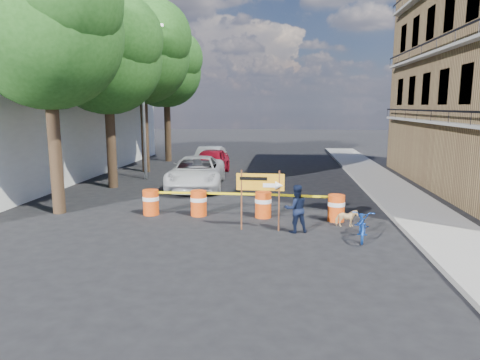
% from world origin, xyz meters
% --- Properties ---
extents(ground, '(120.00, 120.00, 0.00)m').
position_xyz_m(ground, '(0.00, 0.00, 0.00)').
color(ground, black).
rests_on(ground, ground).
extents(sidewalk_east, '(2.40, 40.00, 0.15)m').
position_xyz_m(sidewalk_east, '(6.20, 6.00, 0.07)').
color(sidewalk_east, gray).
rests_on(sidewalk_east, ground).
extents(white_building, '(8.00, 22.00, 6.00)m').
position_xyz_m(white_building, '(-13.00, 10.00, 3.00)').
color(white_building, silver).
rests_on(white_building, ground).
extents(tree_near, '(5.46, 5.20, 9.15)m').
position_xyz_m(tree_near, '(-6.73, 2.00, 6.36)').
color(tree_near, '#332316').
rests_on(tree_near, ground).
extents(tree_mid_a, '(5.25, 5.00, 8.68)m').
position_xyz_m(tree_mid_a, '(-6.74, 7.00, 6.01)').
color(tree_mid_a, '#332316').
rests_on(tree_mid_a, ground).
extents(tree_mid_b, '(5.67, 5.40, 9.62)m').
position_xyz_m(tree_mid_b, '(-6.73, 12.00, 6.71)').
color(tree_mid_b, '#332316').
rests_on(tree_mid_b, ground).
extents(tree_far, '(5.04, 4.80, 8.84)m').
position_xyz_m(tree_far, '(-6.74, 17.00, 6.22)').
color(tree_far, '#332316').
rests_on(tree_far, ground).
extents(streetlamp, '(1.25, 0.18, 8.00)m').
position_xyz_m(streetlamp, '(-5.93, 9.50, 4.38)').
color(streetlamp, gray).
rests_on(streetlamp, ground).
extents(barrel_far_left, '(0.58, 0.58, 0.90)m').
position_xyz_m(barrel_far_left, '(-3.40, 2.09, 0.47)').
color(barrel_far_left, red).
rests_on(barrel_far_left, ground).
extents(barrel_mid_left, '(0.58, 0.58, 0.90)m').
position_xyz_m(barrel_mid_left, '(-1.67, 2.13, 0.47)').
color(barrel_mid_left, red).
rests_on(barrel_mid_left, ground).
extents(barrel_mid_right, '(0.58, 0.58, 0.90)m').
position_xyz_m(barrel_mid_right, '(0.61, 2.12, 0.47)').
color(barrel_mid_right, red).
rests_on(barrel_mid_right, ground).
extents(barrel_far_right, '(0.58, 0.58, 0.90)m').
position_xyz_m(barrel_far_right, '(3.09, 1.89, 0.47)').
color(barrel_far_right, red).
rests_on(barrel_far_right, ground).
extents(detour_sign, '(1.48, 0.28, 1.91)m').
position_xyz_m(detour_sign, '(0.79, 0.52, 1.40)').
color(detour_sign, '#592D19').
rests_on(detour_sign, ground).
extents(pedestrian, '(0.85, 0.74, 1.49)m').
position_xyz_m(pedestrian, '(1.70, 0.44, 0.75)').
color(pedestrian, black).
rests_on(pedestrian, ground).
extents(bicycle, '(0.74, 1.00, 1.75)m').
position_xyz_m(bicycle, '(3.62, -0.04, 0.88)').
color(bicycle, '#1546B0').
rests_on(bicycle, ground).
extents(dog, '(0.70, 0.34, 0.58)m').
position_xyz_m(dog, '(3.34, 1.20, 0.29)').
color(dog, '#E5C183').
rests_on(dog, ground).
extents(suv_white, '(2.92, 5.52, 1.48)m').
position_xyz_m(suv_white, '(-2.80, 7.29, 0.74)').
color(suv_white, silver).
rests_on(suv_white, ground).
extents(sedan_red, '(1.86, 4.35, 1.46)m').
position_xyz_m(sedan_red, '(-2.80, 11.35, 0.73)').
color(sedan_red, maroon).
rests_on(sedan_red, ground).
extents(sedan_silver, '(1.65, 4.16, 1.35)m').
position_xyz_m(sedan_silver, '(-3.29, 13.73, 0.67)').
color(sedan_silver, '#B2B6BA').
rests_on(sedan_silver, ground).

